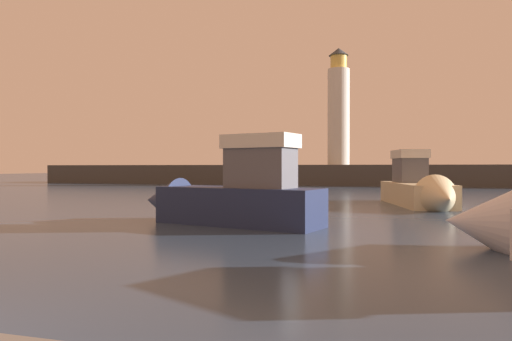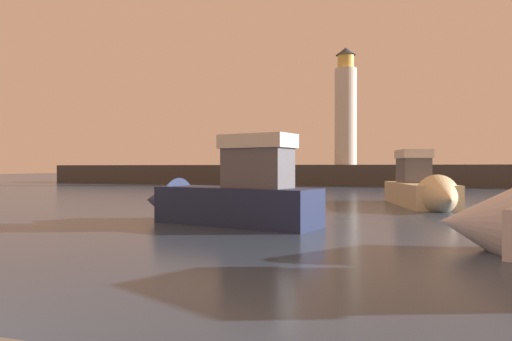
# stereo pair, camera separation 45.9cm
# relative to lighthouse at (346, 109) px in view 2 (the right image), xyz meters

# --- Properties ---
(ground_plane) EXTENTS (220.00, 220.00, 0.00)m
(ground_plane) POSITION_rel_lighthouse_xyz_m (0.36, -24.93, -8.42)
(ground_plane) COLOR #2D3D51
(breakwater) EXTENTS (73.18, 6.43, 2.24)m
(breakwater) POSITION_rel_lighthouse_xyz_m (0.36, 0.00, -7.30)
(breakwater) COLOR #423F3D
(breakwater) RESTS_ON ground_plane
(lighthouse) EXTENTS (2.42, 2.42, 13.05)m
(lighthouse) POSITION_rel_lighthouse_xyz_m (0.00, 0.00, 0.00)
(lighthouse) COLOR silver
(lighthouse) RESTS_ON breakwater
(motorboat_0) EXTENTS (7.31, 3.48, 3.22)m
(motorboat_0) POSITION_rel_lighthouse_xyz_m (0.14, -37.39, -7.44)
(motorboat_0) COLOR #1E284C
(motorboat_0) RESTS_ON ground_plane
(motorboat_1) EXTENTS (3.93, 8.68, 3.29)m
(motorboat_1) POSITION_rel_lighthouse_xyz_m (7.08, -27.82, -7.56)
(motorboat_1) COLOR beige
(motorboat_1) RESTS_ON ground_plane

